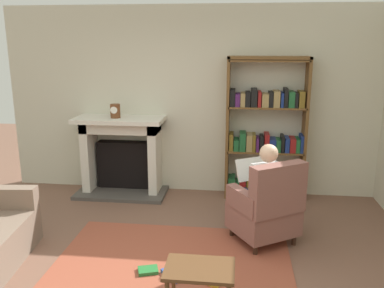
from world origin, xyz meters
TOP-DOWN VIEW (x-y plane):
  - ground at (0.00, 0.00)m, footprint 14.00×14.00m
  - back_wall at (0.00, 2.55)m, footprint 5.60×0.10m
  - area_rug at (0.00, 0.30)m, footprint 2.40×1.80m
  - fireplace at (-1.06, 2.30)m, footprint 1.31×0.64m
  - mantel_clock at (-1.11, 2.20)m, footprint 0.14×0.14m
  - bookshelf at (1.01, 2.33)m, footprint 1.11×0.32m
  - armchair_reading at (0.96, 0.92)m, footprint 0.87×0.87m
  - seated_reader at (0.90, 1.01)m, footprint 0.55×0.59m
  - side_table at (0.35, -0.42)m, footprint 0.56×0.39m
  - scattered_books at (0.15, 0.13)m, footprint 0.90×0.33m

SIDE VIEW (x-z plane):
  - ground at x=0.00m, z-range 0.00..0.00m
  - area_rug at x=0.00m, z-range 0.00..0.01m
  - scattered_books at x=0.15m, z-range 0.01..0.05m
  - side_table at x=0.35m, z-range 0.15..0.60m
  - armchair_reading at x=0.96m, z-range -0.06..0.91m
  - fireplace at x=-1.06m, z-range 0.03..1.18m
  - seated_reader at x=0.90m, z-range 0.05..1.19m
  - bookshelf at x=1.01m, z-range -0.06..1.95m
  - mantel_clock at x=-1.11m, z-range 1.15..1.34m
  - back_wall at x=0.00m, z-range 0.00..2.70m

